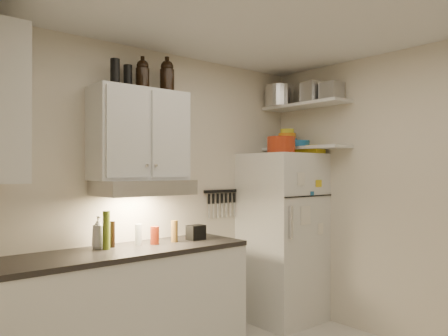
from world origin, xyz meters
TOP-DOWN VIEW (x-y plane):
  - ceiling at (0.00, 0.00)m, footprint 3.20×3.00m
  - back_wall at (0.00, 1.51)m, footprint 3.20×0.02m
  - left_wall at (-1.61, 0.00)m, footprint 0.02×3.00m
  - right_wall at (1.61, 0.00)m, footprint 0.02×3.00m
  - base_cabinet at (-0.55, 1.20)m, footprint 2.10×0.60m
  - countertop at (-0.55, 1.20)m, footprint 2.10×0.62m
  - upper_cabinet at (-0.30, 1.33)m, footprint 0.80×0.33m
  - range_hood at (-0.30, 1.27)m, footprint 0.76×0.46m
  - fridge at (1.25, 1.16)m, footprint 0.70×0.68m
  - shelf_hi at (1.45, 1.02)m, footprint 0.30×0.95m
  - shelf_lo at (1.45, 1.02)m, footprint 0.30×0.95m
  - knife_strip at (0.70, 1.49)m, footprint 0.42×0.02m
  - dutch_oven at (1.08, 1.02)m, footprint 0.34×0.34m
  - book_stack at (1.46, 0.97)m, footprint 0.24×0.28m
  - spice_jar at (1.22, 1.15)m, footprint 0.08×0.08m
  - stock_pot at (1.38, 1.32)m, footprint 0.32×0.32m
  - tin_a at (1.47, 0.93)m, footprint 0.25×0.23m
  - tin_b at (1.49, 0.73)m, footprint 0.18×0.18m
  - bowl_teal at (1.44, 1.27)m, footprint 0.23×0.23m
  - bowl_orange at (1.42, 1.25)m, footprint 0.19×0.19m
  - bowl_yellow at (1.42, 1.25)m, footprint 0.14×0.14m
  - plates at (1.38, 1.07)m, footprint 0.29×0.29m
  - growler_a at (-0.26, 1.36)m, footprint 0.14×0.14m
  - growler_b at (-0.03, 1.34)m, footprint 0.14×0.14m
  - thermos_a at (-0.38, 1.40)m, footprint 0.08×0.08m
  - thermos_b at (-0.53, 1.32)m, footprint 0.09×0.09m
  - soap_bottle at (-0.65, 1.36)m, footprint 0.12×0.12m
  - pepper_mill at (-0.02, 1.23)m, footprint 0.07×0.07m
  - oil_bottle at (-0.62, 1.28)m, footprint 0.06×0.06m
  - vinegar_bottle at (-0.54, 1.34)m, footprint 0.04×0.04m
  - clear_bottle at (-0.32, 1.31)m, footprint 0.07×0.07m
  - red_jar at (-0.21, 1.24)m, footprint 0.07×0.07m
  - caddy at (0.19, 1.22)m, footprint 0.16×0.12m

SIDE VIEW (x-z plane):
  - base_cabinet at x=-0.55m, z-range 0.00..0.88m
  - fridge at x=1.25m, z-range 0.00..1.70m
  - countertop at x=-0.55m, z-range 0.88..0.92m
  - caddy at x=0.19m, z-range 0.92..1.05m
  - red_jar at x=-0.21m, z-range 0.92..1.07m
  - clear_bottle at x=-0.32m, z-range 0.92..1.09m
  - pepper_mill at x=-0.02m, z-range 0.92..1.10m
  - vinegar_bottle at x=-0.54m, z-range 0.92..1.13m
  - soap_bottle at x=-0.65m, z-range 0.92..1.20m
  - oil_bottle at x=-0.62m, z-range 0.92..1.22m
  - back_wall at x=0.00m, z-range 0.00..2.60m
  - left_wall at x=-1.61m, z-range 0.00..2.60m
  - right_wall at x=1.61m, z-range 0.00..2.60m
  - knife_strip at x=0.70m, z-range 1.31..1.33m
  - range_hood at x=-0.30m, z-range 1.33..1.45m
  - book_stack at x=1.46m, z-range 1.70..1.78m
  - spice_jar at x=1.22m, z-range 1.70..1.80m
  - shelf_lo at x=1.45m, z-range 1.75..1.77m
  - dutch_oven at x=1.08m, z-range 1.70..1.86m
  - plates at x=1.38m, z-range 1.77..1.84m
  - bowl_teal at x=1.44m, z-range 1.77..1.87m
  - upper_cabinet at x=-0.30m, z-range 1.45..2.20m
  - bowl_orange at x=1.42m, z-range 1.87..1.92m
  - bowl_yellow at x=1.42m, z-range 1.92..1.97m
  - shelf_hi at x=1.45m, z-range 2.19..2.22m
  - thermos_a at x=-0.38m, z-range 2.20..2.40m
  - tin_b at x=1.49m, z-range 2.21..2.40m
  - thermos_b at x=-0.53m, z-range 2.20..2.42m
  - tin_a at x=1.47m, z-range 2.21..2.43m
  - stock_pot at x=1.38m, z-range 2.21..2.44m
  - growler_a at x=-0.26m, z-range 2.20..2.47m
  - growler_b at x=-0.03m, z-range 2.20..2.50m
  - ceiling at x=0.00m, z-range 2.60..2.62m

